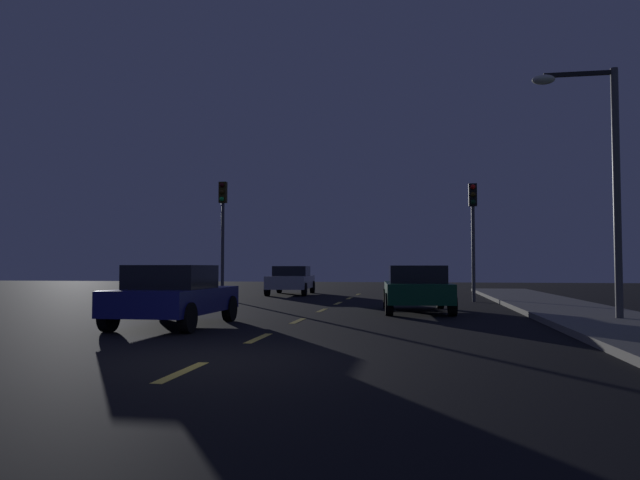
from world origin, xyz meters
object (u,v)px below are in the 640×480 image
(car_adjacent_lane, at_px, (174,295))
(car_stopped_ahead, at_px, (417,288))
(traffic_signal_left, at_px, (223,217))
(car_oncoming_far, at_px, (291,280))
(traffic_signal_right, at_px, (473,218))
(street_lamp_right, at_px, (601,166))

(car_adjacent_lane, bearing_deg, car_stopped_ahead, 44.44)
(traffic_signal_left, distance_m, car_adjacent_lane, 11.88)
(car_stopped_ahead, xyz_separation_m, car_oncoming_far, (-6.29, 10.97, 0.01))
(traffic_signal_right, relative_size, car_stopped_ahead, 1.09)
(car_stopped_ahead, xyz_separation_m, street_lamp_right, (4.48, -3.24, 3.10))
(traffic_signal_left, height_order, traffic_signal_right, traffic_signal_left)
(traffic_signal_left, bearing_deg, car_stopped_ahead, -35.39)
(car_stopped_ahead, relative_size, car_oncoming_far, 0.94)
(car_adjacent_lane, distance_m, street_lamp_right, 10.73)
(car_stopped_ahead, bearing_deg, street_lamp_right, -35.86)
(traffic_signal_right, xyz_separation_m, street_lamp_right, (2.27, -9.04, 0.53))
(car_stopped_ahead, distance_m, car_oncoming_far, 12.64)
(street_lamp_right, bearing_deg, car_stopped_ahead, 144.14)
(car_stopped_ahead, bearing_deg, traffic_signal_left, 144.61)
(car_adjacent_lane, relative_size, car_oncoming_far, 0.86)
(traffic_signal_right, distance_m, car_oncoming_far, 10.27)
(traffic_signal_left, distance_m, car_oncoming_far, 6.15)
(car_stopped_ahead, bearing_deg, traffic_signal_right, 69.18)
(car_stopped_ahead, height_order, street_lamp_right, street_lamp_right)
(traffic_signal_right, bearing_deg, car_oncoming_far, 148.73)
(car_stopped_ahead, bearing_deg, car_adjacent_lane, -135.56)
(car_oncoming_far, bearing_deg, car_adjacent_lane, -87.42)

